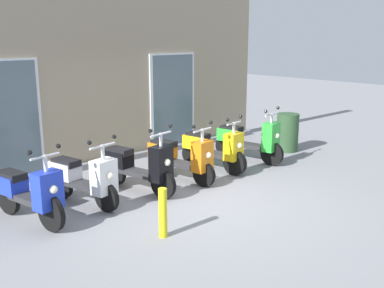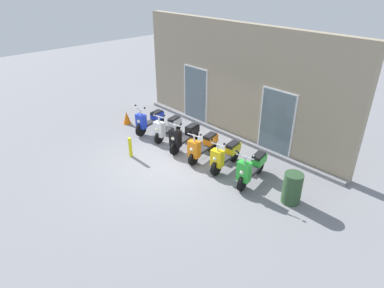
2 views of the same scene
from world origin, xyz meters
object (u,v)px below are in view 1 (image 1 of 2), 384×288
at_px(scooter_white, 83,177).
at_px(trash_bin, 287,132).
at_px(scooter_black, 139,165).
at_px(scooter_blue, 28,192).
at_px(curb_bollard, 163,213).
at_px(scooter_green, 250,140).
at_px(scooter_yellow, 213,149).
at_px(scooter_orange, 181,157).

relative_size(scooter_white, trash_bin, 1.69).
bearing_deg(scooter_black, scooter_blue, -179.24).
height_order(trash_bin, curb_bollard, trash_bin).
distance_m(scooter_white, scooter_black, 1.03).
relative_size(scooter_green, curb_bollard, 2.36).
xyz_separation_m(scooter_green, trash_bin, (1.38, 0.01, -0.04)).
distance_m(scooter_blue, curb_bollard, 2.07).
relative_size(scooter_blue, curb_bollard, 2.28).
bearing_deg(curb_bollard, scooter_yellow, 33.56).
bearing_deg(scooter_green, scooter_white, 179.30).
bearing_deg(scooter_white, scooter_black, -4.78).
height_order(scooter_blue, scooter_black, scooter_black).
distance_m(scooter_black, scooter_orange, 0.96).
distance_m(scooter_black, curb_bollard, 1.92).
distance_m(scooter_white, scooter_yellow, 2.93).
relative_size(scooter_white, scooter_green, 0.92).
distance_m(scooter_black, scooter_yellow, 1.90).
height_order(scooter_white, scooter_green, scooter_green).
xyz_separation_m(scooter_orange, curb_bollard, (-1.78, -1.71, -0.12)).
bearing_deg(scooter_yellow, scooter_green, -1.91).
relative_size(scooter_black, scooter_yellow, 1.04).
relative_size(scooter_blue, scooter_green, 0.96).
height_order(scooter_blue, trash_bin, scooter_blue).
xyz_separation_m(scooter_blue, trash_bin, (6.32, 0.08, -0.03)).
relative_size(scooter_orange, scooter_green, 0.94).
height_order(scooter_white, curb_bollard, scooter_white).
bearing_deg(curb_bollard, scooter_blue, 124.33).
relative_size(scooter_blue, scooter_yellow, 1.01).
distance_m(scooter_black, trash_bin, 4.34).
distance_m(scooter_white, curb_bollard, 1.83).
distance_m(scooter_yellow, trash_bin, 2.44).
height_order(scooter_blue, scooter_green, scooter_green).
xyz_separation_m(scooter_white, trash_bin, (5.37, -0.04, -0.02)).
xyz_separation_m(scooter_yellow, curb_bollard, (-2.72, -1.80, -0.11)).
distance_m(scooter_white, scooter_green, 3.99).
height_order(scooter_yellow, scooter_green, scooter_green).
distance_m(scooter_yellow, curb_bollard, 3.27).
height_order(scooter_blue, scooter_yellow, scooter_blue).
relative_size(scooter_green, trash_bin, 1.83).
xyz_separation_m(scooter_white, scooter_black, (1.03, -0.09, 0.02)).
height_order(scooter_black, scooter_orange, scooter_black).
bearing_deg(scooter_orange, scooter_yellow, 5.62).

